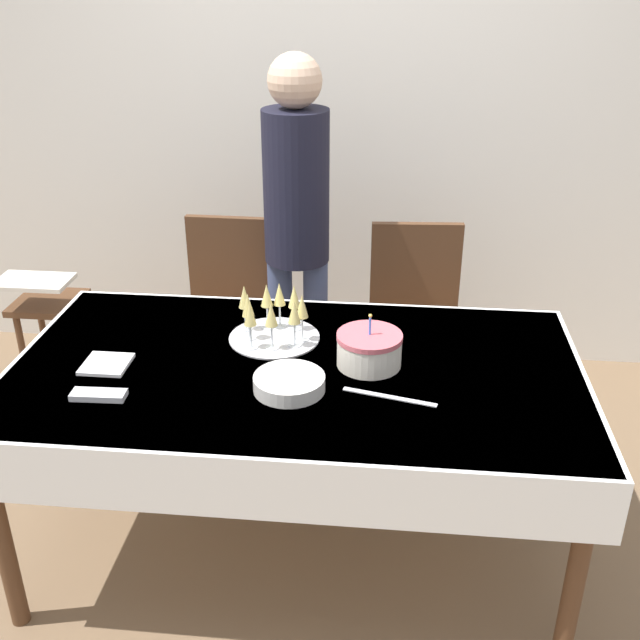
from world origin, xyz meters
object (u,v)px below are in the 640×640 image
at_px(birthday_cake, 369,349).
at_px(high_chair, 49,318).
at_px(person_standing, 297,215).
at_px(plate_stack_main, 289,383).
at_px(dining_chair_far_right, 415,324).
at_px(champagne_tray, 273,315).
at_px(dining_chair_far_left, 229,316).

height_order(birthday_cake, high_chair, birthday_cake).
bearing_deg(high_chair, person_standing, 0.97).
height_order(plate_stack_main, high_chair, plate_stack_main).
relative_size(plate_stack_main, high_chair, 0.32).
relative_size(dining_chair_far_right, champagne_tray, 2.99).
bearing_deg(high_chair, plate_stack_main, -38.06).
bearing_deg(plate_stack_main, dining_chair_far_right, 67.29).
bearing_deg(champagne_tray, high_chair, 150.70).
distance_m(person_standing, high_chair, 1.30).
bearing_deg(birthday_cake, champagne_tray, 155.56).
bearing_deg(person_standing, plate_stack_main, -84.00).
bearing_deg(high_chair, champagne_tray, -29.30).
xyz_separation_m(plate_stack_main, high_chair, (-1.29, 1.01, -0.32)).
bearing_deg(champagne_tray, dining_chair_far_left, 115.83).
distance_m(dining_chair_far_left, high_chair, 0.87).
bearing_deg(dining_chair_far_left, high_chair, 179.35).
bearing_deg(dining_chair_far_left, plate_stack_main, -67.08).
bearing_deg(dining_chair_far_right, high_chair, 179.66).
distance_m(dining_chair_far_left, person_standing, 0.57).
bearing_deg(dining_chair_far_right, birthday_cake, -102.21).
xyz_separation_m(dining_chair_far_right, person_standing, (-0.53, 0.03, 0.48)).
distance_m(champagne_tray, high_chair, 1.41).
relative_size(birthday_cake, champagne_tray, 0.67).
bearing_deg(high_chair, birthday_cake, -28.23).
bearing_deg(plate_stack_main, dining_chair_far_left, 112.92).
bearing_deg(plate_stack_main, birthday_cake, 37.64).
height_order(dining_chair_far_right, person_standing, person_standing).
height_order(person_standing, high_chair, person_standing).
height_order(dining_chair_far_right, high_chair, dining_chair_far_right).
xyz_separation_m(birthday_cake, champagne_tray, (-0.35, 0.16, 0.04)).
bearing_deg(birthday_cake, plate_stack_main, -142.36).
xyz_separation_m(dining_chair_far_left, dining_chair_far_right, (0.84, -0.00, 0.00)).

